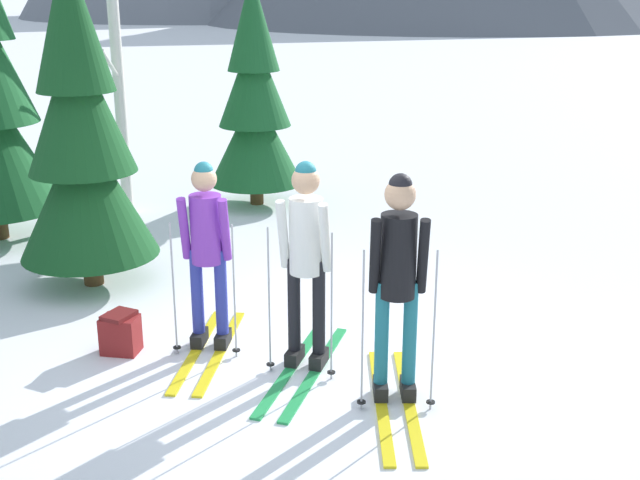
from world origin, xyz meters
The scene contains 8 objects.
ground_plane centered at (0.00, 0.00, 0.00)m, with size 400.00×400.00×0.00m, color white.
skier_in_purple centered at (-0.80, -0.11, 0.94)m, with size 0.86×1.72×1.72m.
skier_in_white centered at (0.16, -0.08, 1.00)m, with size 0.62×1.82×1.81m.
skier_in_black centered at (1.03, -0.27, 1.05)m, with size 1.05×1.75×1.84m.
pine_tree_mid centered at (-2.85, 0.70, 1.63)m, with size 1.48×1.48×3.56m.
pine_tree_far centered at (-2.90, 4.40, 1.52)m, with size 1.38×1.38×3.32m.
birch_tree_tall centered at (-4.31, 3.14, 1.93)m, with size 0.67×0.53×3.86m.
backpack_on_snow_front centered at (-1.47, -0.55, 0.19)m, with size 0.37×0.32×0.38m.
Camera 1 is at (2.99, -5.75, 3.19)m, focal length 45.32 mm.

